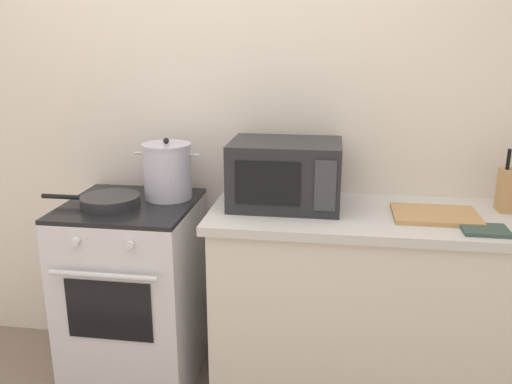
{
  "coord_description": "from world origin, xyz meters",
  "views": [
    {
      "loc": [
        0.6,
        -1.68,
        1.67
      ],
      "look_at": [
        0.26,
        0.6,
        1.0
      ],
      "focal_mm": 37.48,
      "sensor_mm": 36.0,
      "label": 1
    }
  ],
  "objects_px": {
    "frying_pan": "(109,201)",
    "cutting_board": "(435,215)",
    "stock_pot": "(168,171)",
    "microwave": "(286,174)",
    "oven_mitt": "(485,230)",
    "stove": "(135,292)"
  },
  "relations": [
    {
      "from": "frying_pan",
      "to": "cutting_board",
      "type": "distance_m",
      "value": 1.46
    },
    {
      "from": "stock_pot",
      "to": "frying_pan",
      "type": "relative_size",
      "value": 0.68
    },
    {
      "from": "microwave",
      "to": "oven_mitt",
      "type": "xyz_separation_m",
      "value": [
        0.83,
        -0.24,
        -0.14
      ]
    },
    {
      "from": "frying_pan",
      "to": "microwave",
      "type": "height_order",
      "value": "microwave"
    },
    {
      "from": "stove",
      "to": "cutting_board",
      "type": "height_order",
      "value": "cutting_board"
    },
    {
      "from": "stove",
      "to": "cutting_board",
      "type": "distance_m",
      "value": 1.47
    },
    {
      "from": "microwave",
      "to": "oven_mitt",
      "type": "height_order",
      "value": "microwave"
    },
    {
      "from": "stove",
      "to": "stock_pot",
      "type": "distance_m",
      "value": 0.63
    },
    {
      "from": "oven_mitt",
      "to": "cutting_board",
      "type": "bearing_deg",
      "value": 136.19
    },
    {
      "from": "stock_pot",
      "to": "frying_pan",
      "type": "height_order",
      "value": "stock_pot"
    },
    {
      "from": "stove",
      "to": "cutting_board",
      "type": "bearing_deg",
      "value": 0.05
    },
    {
      "from": "stove",
      "to": "oven_mitt",
      "type": "bearing_deg",
      "value": -5.83
    },
    {
      "from": "stove",
      "to": "stock_pot",
      "type": "bearing_deg",
      "value": 35.41
    },
    {
      "from": "stock_pot",
      "to": "cutting_board",
      "type": "height_order",
      "value": "stock_pot"
    },
    {
      "from": "frying_pan",
      "to": "oven_mitt",
      "type": "distance_m",
      "value": 1.63
    },
    {
      "from": "cutting_board",
      "to": "frying_pan",
      "type": "bearing_deg",
      "value": -177.69
    },
    {
      "from": "stove",
      "to": "frying_pan",
      "type": "distance_m",
      "value": 0.49
    },
    {
      "from": "cutting_board",
      "to": "stock_pot",
      "type": "bearing_deg",
      "value": 174.78
    },
    {
      "from": "frying_pan",
      "to": "microwave",
      "type": "distance_m",
      "value": 0.82
    },
    {
      "from": "cutting_board",
      "to": "oven_mitt",
      "type": "relative_size",
      "value": 2.0
    },
    {
      "from": "stock_pot",
      "to": "frying_pan",
      "type": "distance_m",
      "value": 0.31
    },
    {
      "from": "stock_pot",
      "to": "frying_pan",
      "type": "xyz_separation_m",
      "value": [
        -0.23,
        -0.17,
        -0.11
      ]
    }
  ]
}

